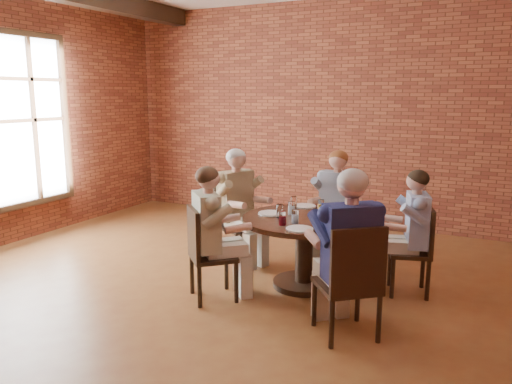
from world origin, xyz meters
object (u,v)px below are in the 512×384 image
at_px(chair_c, 234,218).
at_px(chair_d, 205,250).
at_px(chair_b, 338,218).
at_px(chair_a, 418,247).
at_px(diner_e, 348,254).
at_px(smartphone, 322,231).
at_px(diner_c, 239,206).
at_px(diner_a, 410,233).
at_px(diner_b, 336,206).
at_px(diner_d, 213,234).
at_px(dining_table, 304,238).
at_px(chair_e, 352,279).

bearing_deg(chair_c, chair_d, -141.97).
xyz_separation_m(chair_b, chair_c, (-1.12, -0.61, 0.01)).
relative_size(chair_a, diner_e, 0.64).
relative_size(chair_a, smartphone, 6.44).
bearing_deg(diner_c, chair_a, -69.88).
height_order(chair_c, smartphone, chair_c).
bearing_deg(chair_d, diner_a, -104.23).
xyz_separation_m(chair_d, smartphone, (1.09, 0.32, 0.25)).
distance_m(diner_b, diner_d, 1.81).
height_order(diner_a, diner_b, diner_b).
height_order(diner_a, smartphone, diner_a).
xyz_separation_m(dining_table, diner_c, (-1.00, 0.41, 0.15)).
height_order(chair_a, chair_e, chair_e).
height_order(dining_table, diner_b, diner_b).
bearing_deg(diner_d, diner_c, -29.42).
distance_m(diner_a, chair_d, 2.06).
bearing_deg(chair_a, dining_table, -90.00).
bearing_deg(dining_table, diner_d, -135.00).
bearing_deg(smartphone, chair_e, -28.95).
xyz_separation_m(diner_d, chair_e, (1.46, -0.23, -0.13)).
height_order(diner_a, chair_d, diner_a).
bearing_deg(diner_c, chair_b, -35.56).
distance_m(chair_c, diner_d, 1.21).
xyz_separation_m(chair_a, diner_e, (-0.39, -1.17, 0.22)).
distance_m(chair_b, chair_e, 2.11).
bearing_deg(dining_table, diner_a, 16.59).
bearing_deg(chair_c, diner_e, -103.48).
height_order(dining_table, diner_a, diner_a).
bearing_deg(chair_a, diner_e, -34.96).
bearing_deg(chair_d, chair_b, -68.47).
xyz_separation_m(diner_a, chair_b, (-0.98, 0.75, -0.12)).
relative_size(chair_b, chair_c, 0.99).
height_order(chair_b, diner_c, diner_c).
bearing_deg(diner_d, chair_b, -67.53).
bearing_deg(chair_e, chair_d, -46.20).
bearing_deg(diner_b, chair_b, 90.00).
relative_size(diner_b, diner_e, 0.94).
bearing_deg(diner_e, diner_b, -109.37).
bearing_deg(dining_table, chair_b, 88.12).
height_order(diner_a, chair_b, diner_a).
height_order(chair_a, smartphone, chair_a).
distance_m(chair_d, smartphone, 1.16).
height_order(chair_c, diner_d, diner_d).
distance_m(chair_a, diner_b, 1.25).
bearing_deg(chair_a, diner_c, -109.03).
bearing_deg(smartphone, chair_b, 121.56).
relative_size(chair_d, chair_e, 0.95).
relative_size(dining_table, chair_b, 1.37).
bearing_deg(chair_e, chair_b, -109.37).
bearing_deg(chair_d, smartphone, -118.57).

